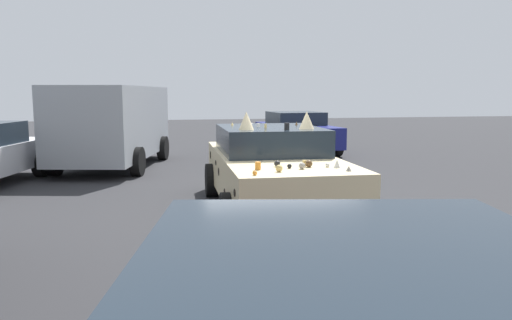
% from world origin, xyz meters
% --- Properties ---
extents(ground_plane, '(60.00, 60.00, 0.00)m').
position_xyz_m(ground_plane, '(0.00, 0.00, 0.00)').
color(ground_plane, '#2D2D30').
extents(art_car_decorated, '(4.68, 2.23, 1.73)m').
position_xyz_m(art_car_decorated, '(0.06, -0.00, 0.74)').
color(art_car_decorated, beige).
rests_on(art_car_decorated, ground).
extents(parked_van_row_back_center, '(5.30, 3.11, 2.20)m').
position_xyz_m(parked_van_row_back_center, '(5.90, 3.02, 1.23)').
color(parked_van_row_back_center, '#9EA3A8').
rests_on(parked_van_row_back_center, ground).
extents(parked_sedan_near_right, '(4.16, 2.22, 1.39)m').
position_xyz_m(parked_sedan_near_right, '(7.96, -2.82, 0.71)').
color(parked_sedan_near_right, navy).
rests_on(parked_sedan_near_right, ground).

